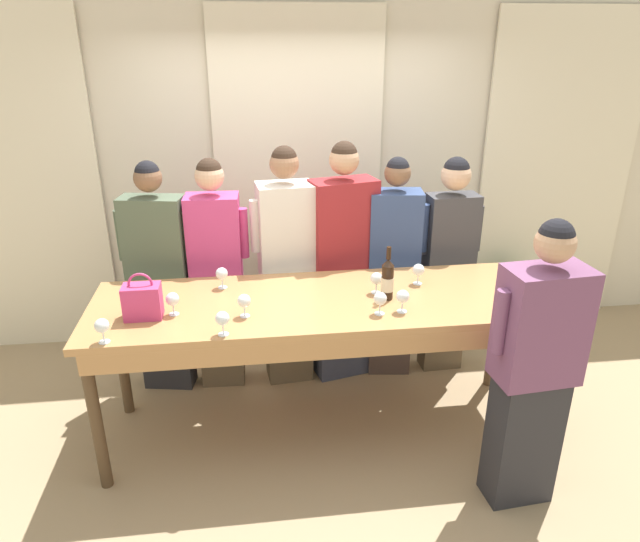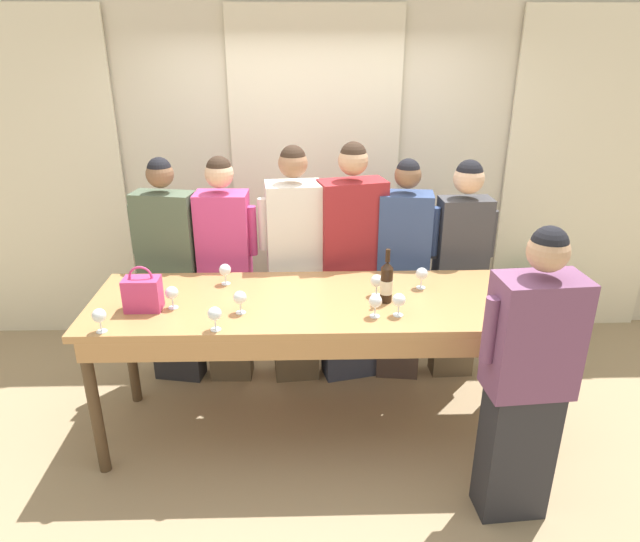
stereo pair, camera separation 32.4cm
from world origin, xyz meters
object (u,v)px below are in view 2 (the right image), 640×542
tasting_bar (321,315)px  guest_cream_sweater (295,266)px  wine_glass_front_right (240,298)px  wine_glass_center_mid (225,270)px  wine_glass_front_mid (375,301)px  guest_pink_top (226,270)px  wine_glass_back_left (377,281)px  guest_navy_coat (402,271)px  guest_olive_jacket (170,272)px  wine_bottle (387,282)px  wine_glass_near_host (99,316)px  wine_glass_back_right (517,285)px  guest_striped_shirt (351,264)px  wine_glass_center_right (215,314)px  guest_beige_cap (460,266)px  host_pouring (527,380)px  wine_glass_front_left (172,293)px  potted_plant (535,307)px  handbag (143,293)px  wine_glass_center_left (422,274)px  wine_glass_back_mid (399,300)px

tasting_bar → guest_cream_sweater: bearing=103.3°
wine_glass_front_right → wine_glass_center_mid: (-0.14, 0.42, 0.00)m
wine_glass_front_mid → guest_pink_top: guest_pink_top is taller
wine_glass_center_mid → wine_glass_back_left: 0.98m
guest_cream_sweater → guest_navy_coat: (0.79, -0.00, -0.04)m
wine_glass_center_mid → guest_olive_jacket: 0.66m
wine_bottle → wine_glass_near_host: (-1.60, -0.34, -0.03)m
wine_glass_back_right → guest_striped_shirt: bearing=143.0°
wine_bottle → guest_navy_coat: guest_navy_coat is taller
wine_glass_front_mid → wine_glass_center_right: same height
wine_bottle → wine_glass_center_mid: 1.05m
wine_glass_near_host → guest_beige_cap: 2.49m
guest_striped_shirt → host_pouring: (0.79, -1.41, -0.08)m
wine_glass_front_left → wine_glass_back_left: 1.23m
host_pouring → wine_glass_center_right: bearing=167.7°
potted_plant → wine_glass_back_right: bearing=-119.4°
handbag → guest_olive_jacket: size_ratio=0.16×
wine_glass_front_right → potted_plant: 2.80m
handbag → wine_glass_back_right: handbag is taller
potted_plant → wine_glass_center_right: bearing=-147.9°
wine_glass_front_mid → guest_beige_cap: (0.74, 0.92, -0.17)m
guest_striped_shirt → guest_navy_coat: bearing=-0.0°
wine_glass_front_mid → wine_glass_back_right: (0.89, 0.20, 0.00)m
wine_glass_center_mid → guest_navy_coat: guest_navy_coat is taller
tasting_bar → wine_bottle: 0.45m
guest_olive_jacket → guest_pink_top: 0.40m
wine_glass_center_right → wine_glass_back_left: same height
wine_glass_center_left → guest_navy_coat: bearing=93.1°
guest_cream_sweater → handbag: bearing=-137.9°
wine_glass_center_mid → wine_glass_back_right: same height
wine_glass_center_left → guest_pink_top: 1.43m
wine_glass_front_right → guest_navy_coat: guest_navy_coat is taller
wine_bottle → wine_glass_front_left: bearing=-177.6°
wine_glass_front_mid → wine_glass_center_left: 0.52m
wine_bottle → guest_olive_jacket: 1.65m
wine_glass_center_left → wine_glass_front_mid: bearing=-131.1°
wine_glass_front_left → wine_glass_center_right: same height
guest_olive_jacket → guest_striped_shirt: size_ratio=0.95×
wine_glass_front_left → wine_glass_back_left: (1.23, 0.14, 0.00)m
handbag → potted_plant: handbag is taller
handbag → wine_glass_near_host: (-0.16, -0.27, -0.01)m
wine_glass_front_right → wine_glass_back_mid: size_ratio=1.00×
guest_olive_jacket → wine_glass_back_right: bearing=-17.6°
wine_glass_front_left → wine_glass_center_left: size_ratio=1.00×
wine_glass_center_mid → handbag: bearing=-140.4°
guest_olive_jacket → guest_beige_cap: guest_olive_jacket is taller
wine_glass_back_mid → guest_navy_coat: 0.95m
wine_glass_center_mid → guest_pink_top: 0.47m
wine_glass_front_mid → wine_glass_back_right: size_ratio=1.00×
guest_cream_sweater → guest_striped_shirt: guest_striped_shirt is taller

